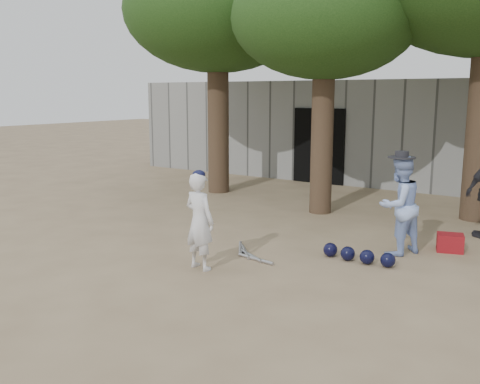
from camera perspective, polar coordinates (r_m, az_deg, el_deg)
The scene contains 7 objects.
ground at distance 8.99m, azimuth -6.80°, elevation -6.54°, with size 70.00×70.00×0.00m, color #937C5E.
boy_player at distance 8.01m, azimuth -4.34°, elevation -3.13°, with size 0.54×0.35×1.47m, color silver.
spectator_blue at distance 9.11m, azimuth 16.61°, elevation -1.37°, with size 0.79×0.62×1.64m, color #9CB6F1.
red_bag at distance 9.67m, azimuth 21.49°, elevation -5.06°, with size 0.42×0.32×0.30m, color maroon.
back_building at distance 17.77m, azimuth 15.53°, elevation 6.47°, with size 16.00×5.24×3.00m.
helmet_row at distance 8.66m, azimuth 12.45°, elevation -6.58°, with size 1.19×0.27×0.23m.
bat_pile at distance 8.84m, azimuth 0.85°, elevation -6.57°, with size 1.12×0.76×0.06m.
Camera 1 is at (5.65, -6.48, 2.61)m, focal length 40.00 mm.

